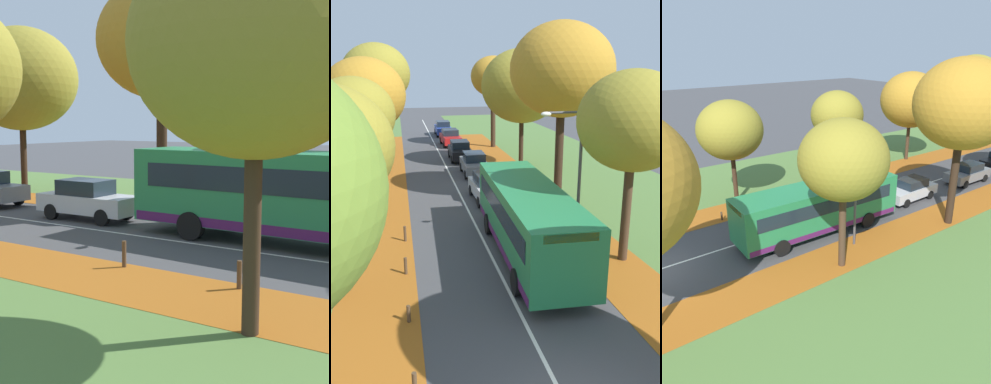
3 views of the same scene
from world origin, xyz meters
TOP-DOWN VIEW (x-y plane):
  - grass_verge_left at (-9.20, 20.00)m, footprint 12.00×90.00m
  - leaf_litter_left at (-4.60, 14.00)m, footprint 2.80×60.00m
  - leaf_litter_right at (4.60, 14.00)m, footprint 2.80×60.00m
  - road_centre_line at (0.00, 20.00)m, footprint 0.12×80.00m
  - tree_left_near at (-5.91, 7.22)m, footprint 4.53×4.53m
  - tree_left_mid at (-5.78, 16.39)m, footprint 4.32×4.32m
  - tree_left_far at (-5.74, 25.18)m, footprint 5.74×5.74m
  - tree_left_distant at (-5.19, 34.08)m, footprint 5.90×5.90m
  - tree_right_near at (5.26, 8.06)m, footprint 4.34×4.34m
  - tree_right_mid at (5.51, 16.69)m, footprint 5.82×5.82m
  - bollard_second at (-3.50, 1.68)m, footprint 0.12×0.12m
  - bollard_third at (-3.55, 5.11)m, footprint 0.12×0.12m
  - bollard_fourth at (-3.56, 8.54)m, footprint 0.12×0.12m
  - bollard_fifth at (-3.51, 11.97)m, footprint 0.12×0.12m
  - streetlamp_right at (3.67, 9.99)m, footprint 1.89×0.28m
  - bus at (1.51, 9.27)m, footprint 2.91×10.48m
  - car_silver_lead at (1.48, 17.61)m, footprint 1.84×4.23m
  - car_grey_following at (1.77, 24.25)m, footprint 1.84×4.23m

SIDE VIEW (x-z plane):
  - road_centre_line at x=0.00m, z-range 0.00..0.01m
  - grass_verge_left at x=-9.20m, z-range 0.00..0.01m
  - leaf_litter_left at x=-4.60m, z-range 0.01..0.01m
  - leaf_litter_right at x=4.60m, z-range 0.01..0.01m
  - bollard_third at x=-3.55m, z-range 0.00..0.57m
  - bollard_fourth at x=-3.56m, z-range 0.00..0.69m
  - bollard_second at x=-3.50m, z-range 0.00..0.71m
  - bollard_fifth at x=-3.51m, z-range 0.00..0.73m
  - car_silver_lead at x=1.48m, z-range 0.00..1.62m
  - car_grey_following at x=1.77m, z-range 0.00..1.62m
  - bus at x=1.51m, z-range 0.21..3.19m
  - streetlamp_right at x=3.67m, z-range 0.74..6.74m
  - tree_left_near at x=-5.91m, z-range 1.60..8.90m
  - tree_left_mid at x=-5.78m, z-range 1.68..8.96m
  - tree_right_near at x=5.26m, z-range 1.86..9.53m
  - tree_left_far at x=-5.74m, z-range 1.60..9.98m
  - tree_left_distant at x=-5.19m, z-range 2.17..11.87m
  - tree_right_mid at x=5.51m, z-range 2.43..12.58m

